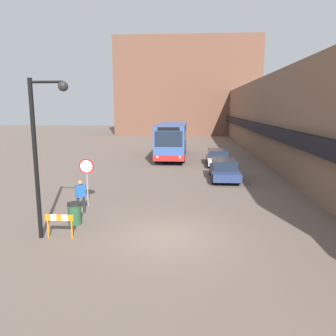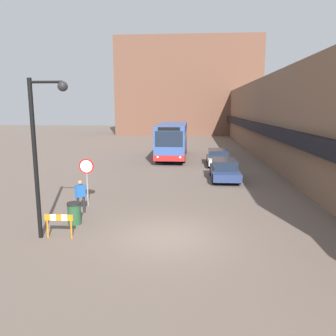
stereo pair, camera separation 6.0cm
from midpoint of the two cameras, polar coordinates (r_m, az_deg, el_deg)
name	(u,v)px [view 2 (the right image)]	position (r m, az deg, el deg)	size (l,w,h in m)	color
ground_plane	(167,237)	(12.98, -0.06, -11.87)	(160.00, 160.00, 0.00)	#66564C
building_row_right	(278,118)	(37.11, 18.59, 8.32)	(5.50, 60.00, 7.82)	brown
building_backdrop_far	(188,87)	(62.70, 3.52, 13.83)	(26.00, 8.00, 17.32)	brown
city_bus	(173,140)	(32.70, 0.85, 4.98)	(2.70, 10.38, 3.37)	#335193
parked_car_front	(224,169)	(23.10, 9.88, -0.23)	(1.85, 4.53, 1.40)	navy
parked_car_middle	(218,157)	(28.86, 8.77, 1.87)	(1.86, 4.39, 1.36)	silver
stop_sign	(87,172)	(16.93, -13.89, -0.64)	(0.76, 0.08, 2.43)	gray
street_lamp	(42,141)	(12.82, -21.02, 4.40)	(1.46, 0.36, 5.97)	black
pedestrian	(81,193)	(15.98, -14.89, -4.31)	(0.46, 0.41, 1.59)	#232328
trash_bin	(74,213)	(14.70, -15.89, -7.58)	(0.59, 0.59, 0.95)	#234C2D
construction_barricade	(59,221)	(13.29, -18.33, -8.80)	(1.10, 0.06, 0.94)	orange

